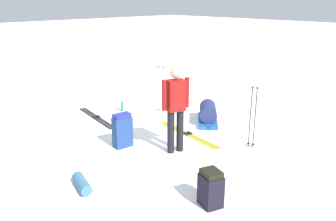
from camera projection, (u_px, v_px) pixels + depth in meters
ground_plane at (168, 142)px, 7.41m from camera, size 80.00×80.00×0.00m
skier_standing at (176, 105)px, 6.67m from camera, size 0.31×0.55×1.70m
ski_pair_near at (96, 118)px, 8.87m from camera, size 1.88×0.48×0.05m
ski_pair_far at (188, 134)px, 7.80m from camera, size 1.95×0.43×0.05m
backpack_large_dark at (211, 188)px, 5.08m from camera, size 0.39×0.36×0.56m
backpack_bright at (122, 131)px, 7.08m from camera, size 0.25×0.40×0.71m
ski_poles_planted_near at (161, 87)px, 9.16m from camera, size 0.21×0.11×1.23m
ski_poles_planted_far at (253, 114)px, 6.96m from camera, size 0.16×0.10×1.27m
gear_sled at (208, 114)px, 8.50m from camera, size 1.05×1.10×0.49m
sleeping_mat_rolled at (82, 184)px, 5.57m from camera, size 0.58×0.32×0.18m
thermos_bottle at (122, 106)px, 9.39m from camera, size 0.07×0.07×0.26m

